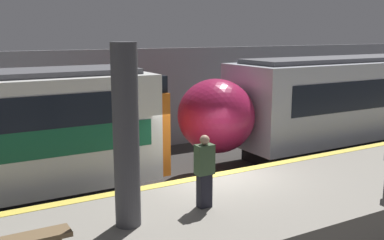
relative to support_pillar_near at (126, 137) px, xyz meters
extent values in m
plane|color=#33302D|center=(3.11, 1.86, -2.75)|extent=(120.00, 120.00, 0.00)
cube|color=gray|center=(3.11, -0.04, -2.23)|extent=(40.00, 3.82, 1.03)
cube|color=#EAD14C|center=(3.11, 1.71, -1.71)|extent=(40.00, 0.30, 0.01)
cube|color=#939399|center=(3.11, 8.66, -0.75)|extent=(50.00, 0.15, 4.00)
cylinder|color=#47474C|center=(0.00, 0.00, 0.00)|extent=(0.48, 0.48, 3.44)
ellipsoid|color=#B21E4C|center=(4.74, 4.30, -0.75)|extent=(2.42, 2.60, 2.37)
sphere|color=#F2EFCC|center=(3.79, 4.30, -1.17)|extent=(0.20, 0.20, 0.20)
cube|color=orange|center=(2.28, 4.30, -0.83)|extent=(0.25, 2.76, 2.26)
cube|color=black|center=(2.28, 4.30, 0.30)|extent=(0.25, 2.48, 0.90)
sphere|color=#EA4C42|center=(2.43, 3.66, -1.23)|extent=(0.18, 0.18, 0.18)
sphere|color=#EA4C42|center=(2.43, 4.93, -1.23)|extent=(0.18, 0.18, 0.18)
cube|color=black|center=(1.71, 0.04, -1.36)|extent=(0.28, 0.20, 0.72)
cube|color=#3D5638|center=(1.71, 0.04, -0.69)|extent=(0.38, 0.24, 0.62)
sphere|color=tan|center=(1.71, 0.04, -0.27)|extent=(0.20, 0.20, 0.20)
cube|color=brown|center=(-2.00, -0.56, -1.31)|extent=(1.50, 0.40, 0.08)
camera|label=1|loc=(-2.94, -7.55, 1.89)|focal=42.00mm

